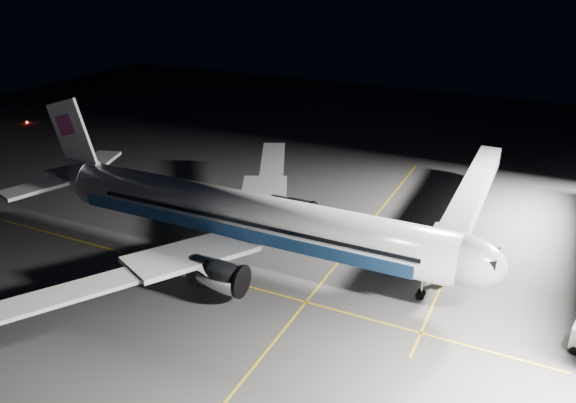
# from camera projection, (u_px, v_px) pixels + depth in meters

# --- Properties ---
(ground) EXTENTS (200.00, 200.00, 0.00)m
(ground) POSITION_uv_depth(u_px,v_px,m) (250.00, 256.00, 67.17)
(ground) COLOR #4C4C4F
(ground) RESTS_ON ground
(guide_line_main) EXTENTS (0.25, 80.00, 0.01)m
(guide_line_main) POSITION_uv_depth(u_px,v_px,m) (328.00, 275.00, 63.17)
(guide_line_main) COLOR gold
(guide_line_main) RESTS_ON ground
(guide_line_cross) EXTENTS (70.00, 0.25, 0.01)m
(guide_line_cross) POSITION_uv_depth(u_px,v_px,m) (224.00, 280.00, 62.22)
(guide_line_cross) COLOR gold
(guide_line_cross) RESTS_ON ground
(guide_line_side) EXTENTS (0.25, 40.00, 0.01)m
(guide_line_side) POSITION_uv_depth(u_px,v_px,m) (453.00, 259.00, 66.62)
(guide_line_side) COLOR gold
(guide_line_side) RESTS_ON ground
(airliner) EXTENTS (61.48, 54.22, 16.64)m
(airliner) POSITION_uv_depth(u_px,v_px,m) (241.00, 215.00, 65.54)
(airliner) COLOR silver
(airliner) RESTS_ON ground
(jet_bridge) EXTENTS (3.60, 34.40, 6.30)m
(jet_bridge) POSITION_uv_depth(u_px,v_px,m) (470.00, 199.00, 71.43)
(jet_bridge) COLOR #B2B2B7
(jet_bridge) RESTS_ON ground
(baggage_tug) EXTENTS (2.75, 2.29, 1.87)m
(baggage_tug) POSITION_uv_depth(u_px,v_px,m) (247.00, 216.00, 75.44)
(baggage_tug) COLOR black
(baggage_tug) RESTS_ON ground
(safety_cone_a) EXTENTS (0.41, 0.41, 0.61)m
(safety_cone_a) POSITION_uv_depth(u_px,v_px,m) (284.00, 212.00, 78.07)
(safety_cone_a) COLOR #F3380A
(safety_cone_a) RESTS_ON ground
(safety_cone_b) EXTENTS (0.46, 0.46, 0.69)m
(safety_cone_b) POSITION_uv_depth(u_px,v_px,m) (300.00, 247.00, 68.45)
(safety_cone_b) COLOR #F3380A
(safety_cone_b) RESTS_ON ground
(safety_cone_c) EXTENTS (0.43, 0.43, 0.64)m
(safety_cone_c) POSITION_uv_depth(u_px,v_px,m) (232.00, 229.00, 73.11)
(safety_cone_c) COLOR #F3380A
(safety_cone_c) RESTS_ON ground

